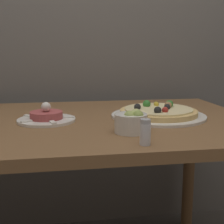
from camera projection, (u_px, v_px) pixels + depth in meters
dining_table at (98, 143)px, 1.20m from camera, size 1.19×0.84×0.73m
pizza_plate at (158, 113)px, 1.21m from camera, size 0.36×0.36×0.06m
tartare_plate at (46, 117)px, 1.13m from camera, size 0.21×0.21×0.07m
small_bowl at (131, 121)px, 0.97m from camera, size 0.10×0.10×0.07m
salt_shaker at (145, 132)px, 0.84m from camera, size 0.03×0.03×0.07m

